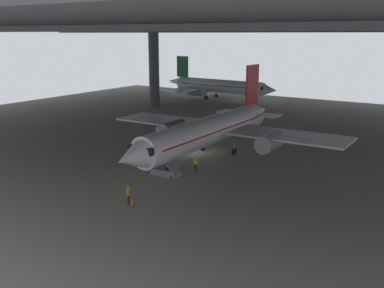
{
  "coord_description": "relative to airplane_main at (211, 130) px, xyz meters",
  "views": [
    {
      "loc": [
        29.63,
        -46.04,
        14.56
      ],
      "look_at": [
        2.95,
        -4.72,
        2.41
      ],
      "focal_mm": 41.87,
      "sensor_mm": 36.0,
      "label": 1
    }
  ],
  "objects": [
    {
      "name": "ground_plane",
      "position": [
        -2.95,
        0.46,
        -3.25
      ],
      "size": [
        110.0,
        110.0,
        0.0
      ],
      "primitive_type": "plane",
      "color": "gray"
    },
    {
      "name": "hangar_structure",
      "position": [
        -3.07,
        14.25,
        12.81
      ],
      "size": [
        121.0,
        99.0,
        16.71
      ],
      "color": "#4C4F54",
      "rests_on": "ground_plane"
    },
    {
      "name": "airplane_main",
      "position": [
        0.0,
        0.0,
        0.0
      ],
      "size": [
        31.28,
        32.59,
        10.41
      ],
      "color": "white",
      "rests_on": "ground_plane"
    },
    {
      "name": "boarding_stairs",
      "position": [
        -0.49,
        -9.12,
        -2.54
      ],
      "size": [
        3.98,
        1.52,
        4.44
      ],
      "color": "slate",
      "rests_on": "ground_plane"
    },
    {
      "name": "crew_worker_near_nose",
      "position": [
        2.06,
        -17.68,
        -2.27
      ],
      "size": [
        0.32,
        0.53,
        1.71
      ],
      "color": "#232838",
      "rests_on": "ground_plane"
    },
    {
      "name": "crew_worker_by_stairs",
      "position": [
        1.76,
        -6.27,
        -2.34
      ],
      "size": [
        0.26,
        0.55,
        1.61
      ],
      "color": "#232838",
      "rests_on": "ground_plane"
    },
    {
      "name": "airplane_distant",
      "position": [
        -23.51,
        42.73,
        -0.19
      ],
      "size": [
        28.99,
        28.0,
        9.41
      ],
      "color": "white",
      "rests_on": "ground_plane"
    },
    {
      "name": "traffic_cone_orange",
      "position": [
        2.56,
        -17.82,
        -2.96
      ],
      "size": [
        0.36,
        0.36,
        0.6
      ],
      "color": "black",
      "rests_on": "ground_plane"
    },
    {
      "name": "baggage_tug",
      "position": [
        -4.8,
        9.65,
        -2.73
      ],
      "size": [
        1.29,
        2.2,
        0.9
      ],
      "color": "yellow",
      "rests_on": "ground_plane"
    }
  ]
}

